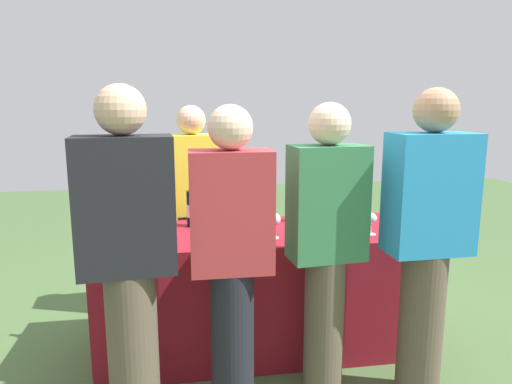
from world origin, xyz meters
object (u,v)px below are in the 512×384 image
wine_glass_1 (256,222)px  guest_0 (128,256)px  guest_1 (232,256)px  server_pouring (193,205)px  guest_2 (326,244)px  wine_glass_2 (274,220)px  wine_glass_3 (371,219)px  ice_bucket (353,209)px  wine_glass_0 (215,223)px  wine_bottle_2 (219,210)px  guest_3 (427,239)px  wine_bottle_0 (129,214)px  wine_bottle_3 (309,206)px  wine_bottle_1 (193,208)px

wine_glass_1 → guest_0: guest_0 is taller
wine_glass_1 → guest_1: bearing=-110.8°
server_pouring → guest_0: guest_0 is taller
wine_glass_1 → guest_2: size_ratio=0.09×
wine_glass_2 → wine_glass_3: size_ratio=1.12×
ice_bucket → server_pouring: (-1.05, 0.47, -0.04)m
wine_glass_0 → ice_bucket: size_ratio=0.56×
guest_0 → guest_2: (0.97, 0.13, -0.03)m
ice_bucket → server_pouring: size_ratio=0.15×
wine_glass_1 → guest_0: (-0.68, -0.58, 0.02)m
server_pouring → guest_1: 1.25m
wine_glass_0 → server_pouring: size_ratio=0.08×
wine_glass_0 → server_pouring: (-0.11, 0.67, -0.04)m
wine_glass_1 → guest_1: (-0.20, -0.53, -0.03)m
wine_glass_2 → wine_glass_3: wine_glass_2 is taller
wine_glass_0 → wine_glass_2: bearing=-12.7°
server_pouring → guest_2: bearing=113.4°
wine_bottle_2 → wine_glass_3: bearing=-18.9°
guest_0 → guest_3: size_ratio=1.00×
wine_bottle_0 → guest_1: guest_1 is taller
wine_bottle_0 → server_pouring: server_pouring is taller
wine_bottle_3 → guest_1: (-0.61, -0.84, -0.04)m
wine_bottle_1 → server_pouring: (0.01, 0.40, -0.07)m
wine_glass_3 → server_pouring: server_pouring is taller
wine_bottle_1 → wine_glass_1: wine_bottle_1 is taller
wine_glass_2 → guest_3: guest_3 is taller
server_pouring → guest_3: bearing=127.3°
wine_bottle_0 → wine_bottle_1: bearing=11.7°
server_pouring → guest_2: guest_2 is taller
guest_0 → wine_bottle_1: bearing=66.3°
guest_3 → wine_bottle_3: bearing=113.7°
wine_bottle_0 → wine_bottle_3: 1.17m
wine_bottle_1 → wine_glass_2: wine_bottle_1 is taller
guest_1 → server_pouring: bearing=97.5°
server_pouring → wine_bottle_3: bearing=146.3°
wine_bottle_1 → wine_glass_2: bearing=-36.5°
wine_glass_0 → wine_glass_2: 0.35m
wine_glass_1 → server_pouring: server_pouring is taller
wine_bottle_2 → wine_glass_2: wine_bottle_2 is taller
wine_bottle_1 → wine_glass_0: 0.30m
guest_0 → guest_3: 1.48m
wine_glass_3 → guest_1: bearing=-152.3°
wine_glass_3 → wine_glass_0: bearing=174.2°
wine_glass_1 → wine_glass_2: bearing=-20.6°
wine_glass_3 → wine_bottle_0: bearing=169.0°
wine_bottle_0 → wine_glass_2: size_ratio=2.08×
wine_bottle_1 → ice_bucket: size_ratio=1.47×
wine_bottle_2 → wine_bottle_3: size_ratio=1.01×
wine_bottle_0 → guest_3: size_ratio=0.19×
guest_1 → wine_glass_0: bearing=94.4°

